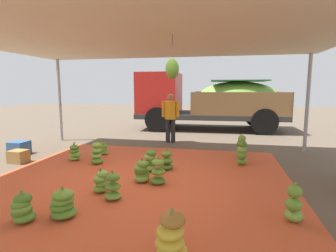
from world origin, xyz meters
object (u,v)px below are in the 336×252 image
at_px(banana_bunch_5, 97,154).
at_px(banana_bunch_9, 101,182).
at_px(banana_bunch_12, 103,149).
at_px(banana_bunch_1, 167,161).
at_px(banana_bunch_3, 142,172).
at_px(banana_bunch_13, 75,153).
at_px(banana_bunch_14, 294,205).
at_px(banana_bunch_6, 158,173).
at_px(crate_0, 19,148).
at_px(worker_0, 171,114).
at_px(cargo_truck_main, 207,100).
at_px(banana_bunch_4, 63,204).
at_px(banana_bunch_8, 150,161).
at_px(banana_bunch_11, 113,188).
at_px(banana_bunch_10, 241,146).
at_px(banana_bunch_2, 171,238).
at_px(banana_bunch_0, 22,209).
at_px(banana_bunch_7, 242,154).
at_px(crate_1, 18,156).

height_order(banana_bunch_5, banana_bunch_9, banana_bunch_5).
bearing_deg(banana_bunch_12, banana_bunch_9, -65.46).
bearing_deg(banana_bunch_1, banana_bunch_3, -109.36).
xyz_separation_m(banana_bunch_13, banana_bunch_14, (4.42, -2.16, 0.05)).
xyz_separation_m(banana_bunch_6, crate_0, (-4.16, 1.46, -0.05)).
bearing_deg(worker_0, cargo_truck_main, 73.09).
height_order(banana_bunch_14, cargo_truck_main, cargo_truck_main).
xyz_separation_m(banana_bunch_4, cargo_truck_main, (1.39, 8.52, 1.08)).
distance_m(banana_bunch_3, banana_bunch_8, 0.66).
distance_m(banana_bunch_4, banana_bunch_11, 0.81).
distance_m(banana_bunch_14, worker_0, 5.54).
bearing_deg(banana_bunch_9, banana_bunch_13, 131.28).
height_order(banana_bunch_10, worker_0, worker_0).
bearing_deg(banana_bunch_2, banana_bunch_10, 78.07).
height_order(banana_bunch_0, banana_bunch_12, banana_bunch_0).
distance_m(banana_bunch_8, banana_bunch_12, 1.95).
distance_m(banana_bunch_6, banana_bunch_10, 2.92).
xyz_separation_m(cargo_truck_main, crate_0, (-4.59, -5.57, -1.09)).
bearing_deg(banana_bunch_3, worker_0, 93.17).
bearing_deg(banana_bunch_5, banana_bunch_12, 105.74).
relative_size(banana_bunch_4, banana_bunch_11, 0.97).
distance_m(banana_bunch_1, banana_bunch_6, 0.91).
distance_m(banana_bunch_5, banana_bunch_13, 0.67).
height_order(banana_bunch_4, banana_bunch_11, banana_bunch_11).
bearing_deg(banana_bunch_9, banana_bunch_1, 60.83).
bearing_deg(banana_bunch_1, banana_bunch_6, -88.17).
bearing_deg(banana_bunch_5, banana_bunch_4, -73.19).
bearing_deg(banana_bunch_5, banana_bunch_14, -28.01).
bearing_deg(banana_bunch_5, banana_bunch_7, 10.09).
bearing_deg(banana_bunch_11, banana_bunch_2, -47.46).
bearing_deg(cargo_truck_main, crate_0, -129.50).
xyz_separation_m(banana_bunch_4, banana_bunch_5, (-0.75, 2.49, 0.05)).
height_order(banana_bunch_6, crate_0, banana_bunch_6).
relative_size(banana_bunch_7, crate_1, 1.58).
relative_size(banana_bunch_3, banana_bunch_5, 0.83).
bearing_deg(banana_bunch_3, banana_bunch_2, -65.47).
xyz_separation_m(banana_bunch_8, banana_bunch_11, (-0.18, -1.52, -0.03)).
bearing_deg(banana_bunch_13, banana_bunch_11, -47.00).
bearing_deg(banana_bunch_8, banana_bunch_10, 41.14).
bearing_deg(banana_bunch_12, banana_bunch_7, -4.14).
distance_m(banana_bunch_2, banana_bunch_6, 2.18).
bearing_deg(crate_0, banana_bunch_0, -48.90).
relative_size(banana_bunch_2, banana_bunch_12, 1.38).
bearing_deg(banana_bunch_3, banana_bunch_12, 132.18).
bearing_deg(crate_0, banana_bunch_11, -31.88).
xyz_separation_m(banana_bunch_11, banana_bunch_13, (-1.83, 1.97, -0.01)).
distance_m(banana_bunch_1, banana_bunch_12, 2.13).
relative_size(banana_bunch_1, banana_bunch_2, 0.82).
relative_size(banana_bunch_7, banana_bunch_9, 1.44).
height_order(banana_bunch_4, banana_bunch_12, banana_bunch_4).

